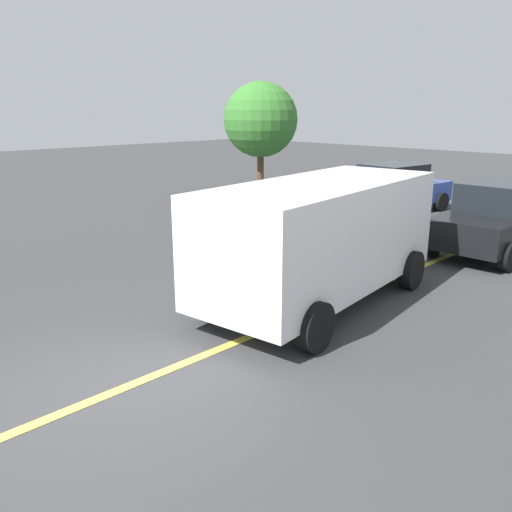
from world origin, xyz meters
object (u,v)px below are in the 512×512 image
at_px(white_van, 322,234).
at_px(tree_centre_verge, 261,120).
at_px(car_blue_behind_van, 395,188).
at_px(car_black_crossing, 495,219).

height_order(white_van, tree_centre_verge, tree_centre_verge).
height_order(white_van, car_blue_behind_van, white_van).
bearing_deg(white_van, car_blue_behind_van, 23.16).
relative_size(car_blue_behind_van, tree_centre_verge, 0.94).
xyz_separation_m(car_black_crossing, tree_centre_verge, (1.37, 9.35, 2.14)).
bearing_deg(car_blue_behind_van, car_black_crossing, -122.78).
xyz_separation_m(white_van, car_black_crossing, (5.72, -0.80, -0.43)).
relative_size(car_black_crossing, tree_centre_verge, 0.89).
distance_m(car_black_crossing, car_blue_behind_van, 5.32).
xyz_separation_m(white_van, car_blue_behind_van, (8.60, 3.68, -0.45)).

